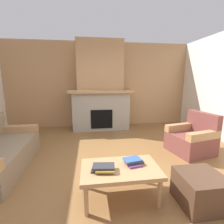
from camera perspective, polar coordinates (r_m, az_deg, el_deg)
ground at (r=2.94m, az=0.01°, el=-20.27°), size 9.00×9.00×0.00m
wall_back_wood_panel at (r=5.50m, az=-4.33°, el=9.29°), size 6.00×0.12×2.70m
fireplace at (r=5.13m, az=-4.04°, el=7.07°), size 1.90×0.82×2.70m
armchair at (r=3.93m, az=26.08°, el=-8.39°), size 0.90×0.90×0.85m
coffee_table at (r=2.25m, az=2.90°, el=-19.89°), size 1.00×0.60×0.43m
ottoman at (r=2.50m, az=28.33°, el=-22.64°), size 0.52×0.52×0.40m
book_stack_near_edge at (r=2.14m, az=-2.92°, el=-18.89°), size 0.30×0.23×0.07m
book_stack_center at (r=2.29m, az=7.37°, el=-16.73°), size 0.27×0.23×0.07m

